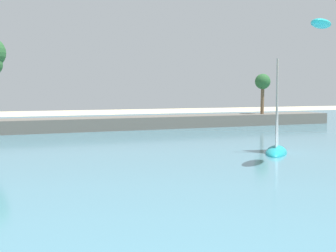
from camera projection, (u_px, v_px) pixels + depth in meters
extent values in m
cube|color=teal|center=(1.00, 140.00, 53.13)|extent=(220.00, 95.67, 0.06)
cylinder|color=brown|center=(262.00, 98.00, 75.72)|extent=(0.73, 0.71, 5.25)
sphere|color=#285B2D|center=(263.00, 82.00, 75.52)|extent=(2.48, 2.48, 2.48)
ellipsoid|color=teal|center=(276.00, 153.00, 41.43)|extent=(5.34, 5.86, 1.22)
cylinder|color=gray|center=(277.00, 103.00, 40.81)|extent=(0.18, 0.18, 7.64)
pyramid|color=silver|center=(277.00, 109.00, 41.85)|extent=(1.91, 2.22, 6.50)
ellipsoid|color=#1EADB2|center=(321.00, 24.00, 33.57)|extent=(3.84, 3.53, 0.56)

